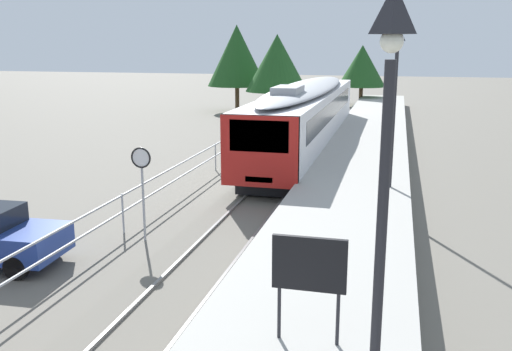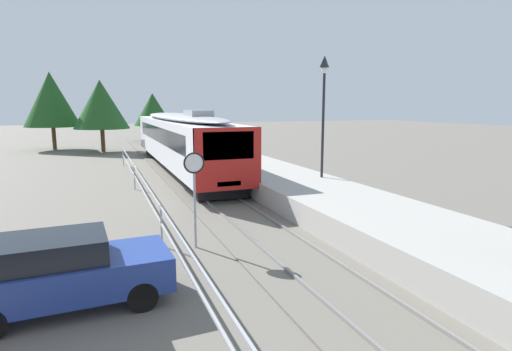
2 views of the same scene
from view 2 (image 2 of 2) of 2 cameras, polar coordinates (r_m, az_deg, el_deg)
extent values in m
plane|color=#6B665B|center=(22.31, -15.84, -1.35)|extent=(160.00, 160.00, 0.00)
cube|color=#6B665B|center=(22.76, -8.31, -0.79)|extent=(3.20, 60.00, 0.06)
cube|color=slate|center=(22.60, -10.09, -0.73)|extent=(0.08, 60.00, 0.08)
cube|color=slate|center=(22.91, -6.55, -0.51)|extent=(0.08, 60.00, 0.08)
cube|color=silver|center=(26.69, -10.47, 4.86)|extent=(2.80, 20.81, 2.55)
cube|color=red|center=(16.72, -3.87, 2.27)|extent=(2.80, 0.24, 2.55)
cube|color=black|center=(16.58, -3.81, 4.16)|extent=(2.13, 0.08, 1.12)
cube|color=black|center=(26.66, -10.50, 5.73)|extent=(2.82, 17.48, 0.92)
ellipsoid|color=#9EA0A5|center=(26.61, -10.56, 7.98)|extent=(2.69, 19.98, 0.44)
cube|color=#9EA0A5|center=(21.52, -8.00, 8.45)|extent=(1.10, 2.20, 0.36)
cube|color=#EAE5C6|center=(16.81, -3.76, -1.13)|extent=(1.00, 0.10, 0.20)
cube|color=black|center=(19.15, -5.86, -1.53)|extent=(2.24, 3.20, 0.55)
cube|color=black|center=(34.70, -12.86, 3.26)|extent=(2.24, 3.20, 0.55)
cube|color=#A8A59E|center=(23.60, -0.62, 0.71)|extent=(3.90, 60.00, 0.90)
cylinder|color=#232328|center=(18.69, 9.24, 6.74)|extent=(0.12, 0.12, 4.60)
pyramid|color=#232328|center=(18.77, 9.48, 15.30)|extent=(0.34, 0.34, 0.50)
sphere|color=silver|center=(18.74, 9.45, 14.33)|extent=(0.24, 0.24, 0.24)
cylinder|color=#9EA0A5|center=(12.07, -8.44, -4.85)|extent=(0.07, 0.07, 2.20)
cylinder|color=white|center=(11.78, -8.58, 1.74)|extent=(0.60, 0.03, 0.60)
torus|color=black|center=(11.76, -8.57, 1.73)|extent=(0.61, 0.05, 0.61)
cube|color=#9EA0A5|center=(12.30, -13.06, -4.24)|extent=(0.05, 36.00, 0.05)
cube|color=#9EA0A5|center=(12.43, -12.97, -6.53)|extent=(0.05, 36.00, 0.05)
cylinder|color=#9EA0A5|center=(12.45, -12.96, -6.81)|extent=(0.06, 0.06, 1.25)
cylinder|color=#9EA0A5|center=(21.20, -16.46, -0.22)|extent=(0.06, 0.06, 1.25)
cylinder|color=#9EA0A5|center=(30.10, -17.90, 2.50)|extent=(0.06, 0.06, 1.25)
cube|color=navy|center=(9.44, -24.42, -12.51)|extent=(4.08, 1.96, 0.72)
cube|color=black|center=(9.25, -26.25, -9.09)|extent=(2.08, 1.65, 0.50)
cylinder|color=black|center=(10.35, -16.79, -12.23)|extent=(0.63, 0.23, 0.62)
cylinder|color=black|center=(8.93, -15.45, -15.80)|extent=(0.63, 0.23, 0.62)
cylinder|color=black|center=(10.42, -31.73, -13.16)|extent=(0.63, 0.23, 0.62)
cylinder|color=brown|center=(39.61, -20.41, 4.58)|extent=(0.36, 0.36, 2.10)
cone|color=#1E4C1E|center=(39.50, -20.68, 9.20)|extent=(4.82, 4.82, 4.29)
cylinder|color=brown|center=(50.10, -13.96, 5.67)|extent=(0.36, 0.36, 1.85)
cone|color=#1E4C1E|center=(50.00, -14.09, 8.86)|extent=(4.38, 4.38, 3.73)
cylinder|color=brown|center=(43.57, -26.14, 4.65)|extent=(0.36, 0.36, 2.18)
cone|color=#1E4C1E|center=(43.48, -26.49, 9.40)|extent=(5.01, 5.01, 5.06)
camera|label=1|loc=(10.04, 87.41, 9.56)|focal=39.14mm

